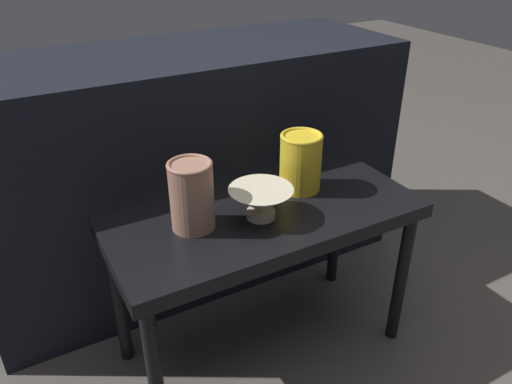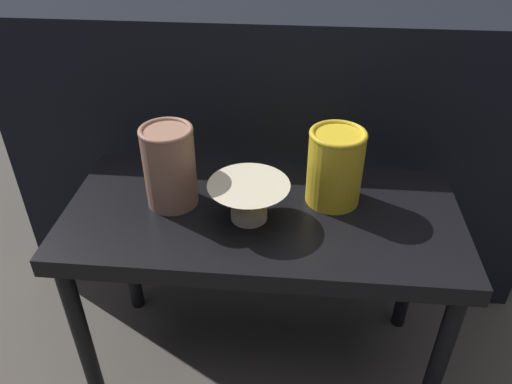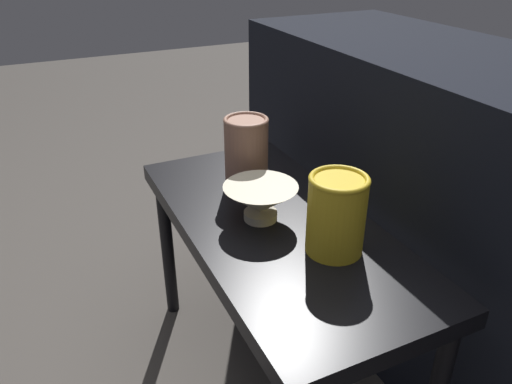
# 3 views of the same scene
# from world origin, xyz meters

# --- Properties ---
(ground_plane) EXTENTS (8.00, 8.00, 0.00)m
(ground_plane) POSITION_xyz_m (0.00, 0.00, 0.00)
(ground_plane) COLOR #4C4742
(table) EXTENTS (0.82, 0.39, 0.49)m
(table) POSITION_xyz_m (0.00, 0.00, 0.43)
(table) COLOR black
(table) RESTS_ON ground_plane
(couch_backdrop) EXTENTS (1.41, 0.50, 0.80)m
(couch_backdrop) POSITION_xyz_m (0.00, 0.51, 0.40)
(couch_backdrop) COLOR black
(couch_backdrop) RESTS_ON ground_plane
(bowl) EXTENTS (0.16, 0.16, 0.08)m
(bowl) POSITION_xyz_m (-0.02, -0.03, 0.54)
(bowl) COLOR beige
(bowl) RESTS_ON table
(vase_textured_left) EXTENTS (0.11, 0.11, 0.18)m
(vase_textured_left) POSITION_xyz_m (-0.19, 0.01, 0.58)
(vase_textured_left) COLOR #996B56
(vase_textured_left) RESTS_ON table
(vase_colorful_right) EXTENTS (0.12, 0.12, 0.16)m
(vase_colorful_right) POSITION_xyz_m (0.15, 0.05, 0.57)
(vase_colorful_right) COLOR gold
(vase_colorful_right) RESTS_ON table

